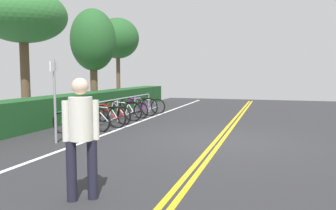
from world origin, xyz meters
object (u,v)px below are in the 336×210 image
pedestrian (81,131)px  bicycle_1 (89,119)px  bicycle_4 (122,111)px  bike_rack (117,104)px  tree_mid (23,17)px  bicycle_0 (75,124)px  bicycle_5 (130,109)px  bicycle_6 (138,106)px  tree_extra (118,39)px  sign_post_near (55,93)px  bicycle_7 (147,106)px  bicycle_2 (104,116)px  bicycle_3 (113,114)px  tree_far_right (93,41)px

pedestrian → bicycle_1: bearing=29.2°
bicycle_4 → pedestrian: bearing=-159.0°
bike_rack → tree_mid: bearing=100.7°
bicycle_0 → bicycle_5: bearing=0.2°
bicycle_5 → bicycle_6: size_ratio=0.93×
bicycle_0 → tree_extra: bearing=18.9°
bicycle_6 → sign_post_near: sign_post_near is taller
bicycle_1 → bicycle_6: 3.92m
bike_rack → bicycle_0: bearing=180.0°
bicycle_4 → bicycle_7: (2.45, -0.06, -0.04)m
bicycle_0 → sign_post_near: 1.52m
bicycle_2 → tree_mid: size_ratio=0.36×
bicycle_1 → tree_mid: (1.32, 3.43, 3.45)m
bike_rack → bicycle_0: bike_rack is taller
bicycle_0 → bicycle_2: size_ratio=0.97×
bike_rack → tree_mid: (-0.65, 3.43, 3.18)m
bicycle_3 → sign_post_near: (-3.54, -0.19, 0.96)m
bicycle_2 → bicycle_6: size_ratio=0.96×
bicycle_1 → bicycle_7: 4.75m
bicycle_4 → pedestrian: size_ratio=1.01×
bicycle_7 → sign_post_near: bearing=-179.0°
bicycle_3 → pedestrian: size_ratio=0.99×
bicycle_5 → bicycle_7: (1.60, -0.10, 0.00)m
bicycle_4 → bicycle_3: bearing=178.6°
tree_far_right → tree_extra: size_ratio=0.94×
bicycle_2 → bicycle_3: bearing=7.2°
sign_post_near → pedestrian: bearing=-139.8°
bicycle_7 → tree_mid: bearing=134.2°
bicycle_4 → bicycle_7: size_ratio=0.98×
bicycle_3 → bicycle_6: bearing=-0.0°
bicycle_4 → tree_extra: (7.21, 3.57, 3.44)m
bicycle_1 → tree_mid: size_ratio=0.35×
bicycle_2 → tree_mid: bearing=80.9°
bicycle_2 → bicycle_7: (3.99, 0.02, -0.02)m
bicycle_1 → bicycle_5: (3.14, 0.01, -0.04)m
bicycle_0 → bicycle_1: size_ratio=0.99×
tree_mid → bicycle_2: bearing=-99.1°
bicycle_0 → bicycle_7: size_ratio=0.96×
bike_rack → bicycle_2: (-1.22, -0.11, -0.28)m
bicycle_7 → tree_far_right: tree_far_right is taller
bicycle_3 → bike_rack: bearing=1.0°
bicycle_1 → bicycle_6: bearing=-0.2°
bicycle_1 → tree_extra: bearing=20.4°
bicycle_3 → sign_post_near: 3.67m
bicycle_3 → tree_mid: size_ratio=0.35×
bicycle_2 → bicycle_7: bearing=0.3°
bicycle_1 → bicycle_4: bearing=-0.8°
bike_rack → bicycle_0: (-2.79, 0.00, -0.31)m
pedestrian → bicycle_6: bearing=17.6°
bicycle_0 → bicycle_4: 3.12m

